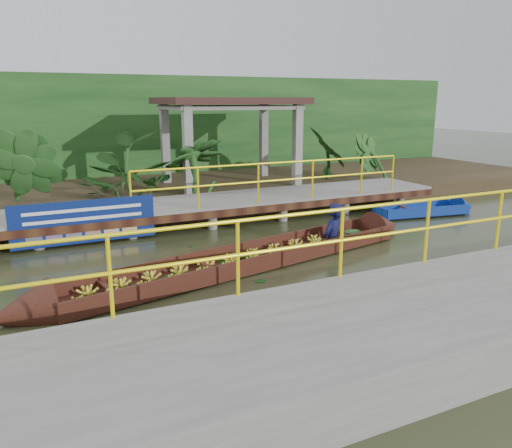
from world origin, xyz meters
name	(u,v)px	position (x,y,z in m)	size (l,w,h in m)	color
ground	(213,266)	(0.00, 0.00, 0.00)	(80.00, 80.00, 0.00)	#32351A
land_strip	(131,192)	(0.00, 7.50, 0.23)	(30.00, 8.00, 0.45)	#322819
far_dock	(165,208)	(0.02, 3.43, 0.48)	(16.00, 2.06, 1.66)	slate
near_dock	(404,329)	(1.00, -4.20, 0.30)	(18.00, 2.40, 1.73)	slate
pavilion	(230,110)	(3.00, 6.30, 2.82)	(4.40, 3.00, 3.00)	slate
foliage_backdrop	(114,132)	(0.00, 10.00, 2.00)	(30.00, 0.80, 4.00)	#133B15
vendor_boat	(263,250)	(0.96, -0.25, 0.26)	(9.15, 2.78, 2.15)	#36140E
moored_blue_boat	(443,209)	(7.46, 1.47, 0.13)	(3.11, 1.21, 0.72)	navy
blue_banner	(85,221)	(-2.04, 2.48, 0.56)	(3.04, 0.04, 0.95)	navy
tropical_plants	(186,160)	(1.18, 5.30, 1.42)	(14.56, 1.56, 1.95)	#133B15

